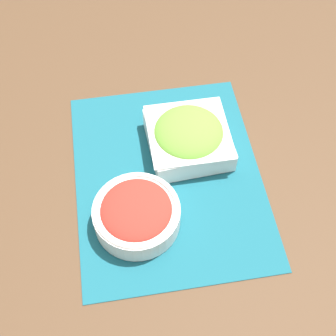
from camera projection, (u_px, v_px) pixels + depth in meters
ground_plane at (168, 177)px, 1.02m from camera, size 3.00×3.00×0.00m
placemat at (168, 176)px, 1.02m from camera, size 0.51×0.40×0.00m
tomato_bowl at (137, 213)px, 0.93m from camera, size 0.17×0.17×0.07m
lettuce_bowl at (188, 136)px, 1.03m from camera, size 0.18×0.18×0.08m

